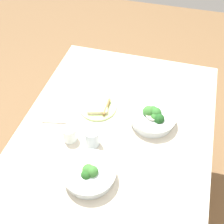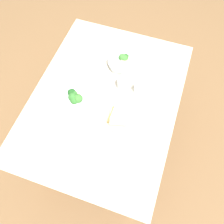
% 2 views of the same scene
% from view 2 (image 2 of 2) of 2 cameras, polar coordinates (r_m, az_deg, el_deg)
% --- Properties ---
extents(ground_plane, '(6.00, 6.00, 0.00)m').
position_cam_2_polar(ground_plane, '(2.34, -1.22, -6.51)').
color(ground_plane, brown).
extents(dining_table, '(1.34, 1.00, 0.77)m').
position_cam_2_polar(dining_table, '(1.75, -1.62, 1.24)').
color(dining_table, beige).
rests_on(dining_table, ground_plane).
extents(broccoli_bowl_far, '(0.24, 0.24, 0.10)m').
position_cam_2_polar(broccoli_bowl_far, '(1.80, 2.93, 12.00)').
color(broccoli_bowl_far, white).
rests_on(broccoli_bowl_far, dining_table).
extents(broccoli_bowl_near, '(0.25, 0.25, 0.10)m').
position_cam_2_polar(broccoli_bowl_near, '(1.62, -8.80, 3.06)').
color(broccoli_bowl_near, white).
rests_on(broccoli_bowl_near, dining_table).
extents(bread_side_plate, '(0.21, 0.21, 0.03)m').
position_cam_2_polar(bread_side_plate, '(1.57, 1.41, -1.39)').
color(bread_side_plate, '#B7D684').
rests_on(bread_side_plate, dining_table).
extents(water_glass_center, '(0.07, 0.07, 0.08)m').
position_cam_2_polar(water_glass_center, '(1.66, 6.51, 5.60)').
color(water_glass_center, silver).
rests_on(water_glass_center, dining_table).
extents(water_glass_side, '(0.07, 0.07, 0.09)m').
position_cam_2_polar(water_glass_side, '(1.67, 2.53, 6.82)').
color(water_glass_side, silver).
rests_on(water_glass_side, dining_table).
extents(fork_by_far_bowl, '(0.07, 0.08, 0.00)m').
position_cam_2_polar(fork_by_far_bowl, '(1.96, 3.30, 16.04)').
color(fork_by_far_bowl, '#B7B7BC').
rests_on(fork_by_far_bowl, dining_table).
extents(fork_by_near_bowl, '(0.06, 0.10, 0.00)m').
position_cam_2_polar(fork_by_near_bowl, '(1.71, 13.21, 4.18)').
color(fork_by_near_bowl, '#B7B7BC').
rests_on(fork_by_near_bowl, dining_table).
extents(table_knife_left, '(0.19, 0.07, 0.00)m').
position_cam_2_polar(table_knife_left, '(1.52, -11.09, -8.79)').
color(table_knife_left, '#B7B7BC').
rests_on(table_knife_left, dining_table).
extents(table_knife_right, '(0.04, 0.19, 0.00)m').
position_cam_2_polar(table_knife_right, '(1.86, 11.20, 11.22)').
color(table_knife_right, '#B7B7BC').
rests_on(table_knife_right, dining_table).
extents(napkin_folded_upper, '(0.21, 0.17, 0.01)m').
position_cam_2_polar(napkin_folded_upper, '(1.60, 9.41, -1.21)').
color(napkin_folded_upper, '#B1A997').
rests_on(napkin_folded_upper, dining_table).
extents(napkin_folded_lower, '(0.21, 0.17, 0.01)m').
position_cam_2_polar(napkin_folded_lower, '(2.02, -6.72, 17.33)').
color(napkin_folded_lower, '#B1A997').
rests_on(napkin_folded_lower, dining_table).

